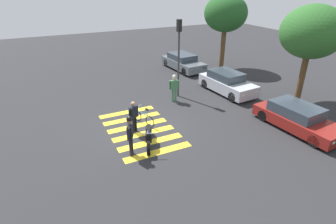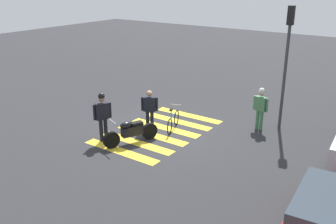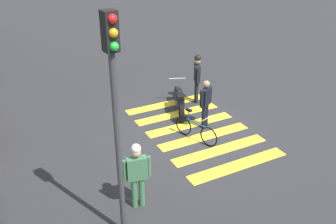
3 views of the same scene
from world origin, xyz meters
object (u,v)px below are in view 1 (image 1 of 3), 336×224
Objects in this scene: car_maroon_wagon at (297,118)px; leaning_bicycle at (144,118)px; pedestrian_bystander at (174,86)px; traffic_light_pole at (179,47)px; car_silver_sedan at (227,83)px; police_motorcycle at (149,136)px; officer_on_foot at (130,133)px; officer_by_motorcycle at (134,115)px; car_grey_coupe at (183,62)px.

leaning_bicycle is at bearing -118.99° from car_maroon_wagon.
pedestrian_bystander is 2.38m from traffic_light_pole.
pedestrian_bystander is 0.41× the size of car_silver_sedan.
car_maroon_wagon is (1.83, 7.40, 0.15)m from police_motorcycle.
leaning_bicycle is at bearing -54.49° from pedestrian_bystander.
car_maroon_wagon is (5.63, 0.17, -0.07)m from car_silver_sedan.
officer_on_foot is at bearing -66.74° from police_motorcycle.
officer_on_foot is at bearing -44.29° from pedestrian_bystander.
officer_on_foot reaches higher than car_maroon_wagon.
police_motorcycle is 1.26m from officer_on_foot.
officer_by_motorcycle is 0.95× the size of pedestrian_bystander.
car_grey_coupe is (-7.75, 6.57, 0.27)m from leaning_bicycle.
officer_on_foot is 6.18m from pedestrian_bystander.
car_silver_sedan is at bearing -178.23° from car_maroon_wagon.
police_motorcycle is 1.31× the size of leaning_bicycle.
car_silver_sedan is (-2.41, 7.43, -0.27)m from officer_by_motorcycle.
pedestrian_bystander reaches higher than car_grey_coupe.
traffic_light_pole is at bearing 139.72° from police_motorcycle.
officer_by_motorcycle is (-1.39, -0.21, 0.49)m from police_motorcycle.
officer_on_foot is 1.08× the size of pedestrian_bystander.
car_grey_coupe is at bearing -178.59° from car_silver_sedan.
car_maroon_wagon is 7.79m from traffic_light_pole.
leaning_bicycle is 1.10m from officer_by_motorcycle.
police_motorcycle is 1.19× the size of pedestrian_bystander.
officer_on_foot is at bearing -31.82° from leaning_bicycle.
officer_on_foot is (2.41, -1.50, 0.74)m from leaning_bicycle.
traffic_light_pole is (-3.26, 4.15, 2.25)m from officer_by_motorcycle.
officer_by_motorcycle is 7.82m from car_silver_sedan.
traffic_light_pole is (5.08, -3.13, 2.57)m from car_grey_coupe.
traffic_light_pole is at bearing 136.76° from pedestrian_bystander.
traffic_light_pole reaches higher than officer_on_foot.
car_grey_coupe is at bearing -178.41° from car_maroon_wagon.
car_silver_sedan is 0.94× the size of car_maroon_wagon.
car_grey_coupe reaches higher than car_maroon_wagon.
traffic_light_pole is (-5.08, 4.93, 2.10)m from officer_on_foot.
pedestrian_bystander is at bearing 140.24° from police_motorcycle.
traffic_light_pole reaches higher than police_motorcycle.
pedestrian_bystander is at bearing -145.04° from car_maroon_wagon.
officer_on_foot is 0.41× the size of car_maroon_wagon.
leaning_bicycle is at bearing -40.27° from car_grey_coupe.
car_maroon_wagon reaches higher than leaning_bicycle.
police_motorcycle is 7.62m from car_maroon_wagon.
traffic_light_pole is at bearing -31.64° from car_grey_coupe.
car_grey_coupe is (-5.74, 3.75, -0.37)m from pedestrian_bystander.
car_silver_sedan reaches higher than leaning_bicycle.
traffic_light_pole reaches higher than pedestrian_bystander.
police_motorcycle is 1.25× the size of officer_by_motorcycle.
police_motorcycle is 1.10× the size of officer_on_foot.
officer_by_motorcycle reaches higher than car_silver_sedan.
police_motorcycle reaches higher than leaning_bicycle.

